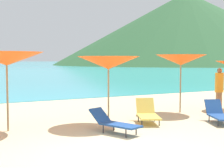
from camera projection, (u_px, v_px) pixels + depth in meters
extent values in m
cube|color=beige|center=(18.00, 106.00, 16.04)|extent=(50.00, 100.00, 0.30)
cone|color=#2D5B33|center=(186.00, 29.00, 141.52)|extent=(113.22, 113.22, 30.82)
cylinder|color=#9E7F59|center=(7.00, 93.00, 9.51)|extent=(0.06, 0.06, 2.19)
cone|color=#EF5614|center=(7.00, 59.00, 9.44)|extent=(2.25, 2.25, 0.39)
sphere|color=#9E7F59|center=(6.00, 54.00, 9.43)|extent=(0.07, 0.07, 0.07)
cylinder|color=#9E7F59|center=(108.00, 92.00, 10.59)|extent=(0.05, 0.05, 2.07)
cone|color=#EF5614|center=(108.00, 63.00, 10.52)|extent=(2.11, 2.11, 0.41)
sphere|color=#9E7F59|center=(108.00, 59.00, 10.51)|extent=(0.07, 0.07, 0.07)
cylinder|color=#9E7F59|center=(180.00, 85.00, 12.92)|extent=(0.05, 0.05, 2.16)
cone|color=#EF5614|center=(181.00, 60.00, 12.85)|extent=(2.03, 2.03, 0.42)
sphere|color=#9E7F59|center=(181.00, 56.00, 12.84)|extent=(0.07, 0.07, 0.07)
cube|color=#1E478C|center=(222.00, 117.00, 10.61)|extent=(1.02, 1.30, 0.05)
cube|color=#1E478C|center=(214.00, 107.00, 11.33)|extent=(0.65, 0.56, 0.49)
cylinder|color=#333338|center=(218.00, 123.00, 10.25)|extent=(0.04, 0.04, 0.20)
cylinder|color=#333338|center=(209.00, 119.00, 11.06)|extent=(0.04, 0.04, 0.20)
cylinder|color=#333338|center=(224.00, 118.00, 11.08)|extent=(0.04, 0.04, 0.20)
cube|color=#1E478C|center=(121.00, 125.00, 9.15)|extent=(0.89, 1.28, 0.05)
cube|color=#1E478C|center=(100.00, 115.00, 9.66)|extent=(0.62, 0.59, 0.41)
cylinder|color=#333338|center=(126.00, 133.00, 8.75)|extent=(0.04, 0.04, 0.23)
cylinder|color=#333338|center=(136.00, 131.00, 9.08)|extent=(0.04, 0.04, 0.23)
cylinder|color=#333338|center=(103.00, 129.00, 9.29)|extent=(0.04, 0.04, 0.23)
cylinder|color=#333338|center=(114.00, 127.00, 9.62)|extent=(0.04, 0.04, 0.23)
cube|color=#D8BF4C|center=(149.00, 117.00, 10.62)|extent=(1.05, 1.27, 0.05)
cube|color=#D8BF4C|center=(145.00, 106.00, 11.32)|extent=(0.71, 0.59, 0.53)
cylinder|color=#333338|center=(142.00, 123.00, 10.28)|extent=(0.04, 0.04, 0.21)
cylinder|color=#333338|center=(159.00, 123.00, 10.31)|extent=(0.04, 0.04, 0.21)
cylinder|color=#333338|center=(138.00, 118.00, 11.04)|extent=(0.04, 0.04, 0.21)
cylinder|color=#333338|center=(155.00, 118.00, 11.08)|extent=(0.04, 0.04, 0.21)
cylinder|color=#A3704C|center=(219.00, 100.00, 14.47)|extent=(0.27, 0.27, 0.65)
cylinder|color=orange|center=(219.00, 82.00, 14.42)|extent=(0.36, 0.36, 0.85)
sphere|color=#A3704C|center=(220.00, 71.00, 14.38)|extent=(0.21, 0.21, 0.21)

